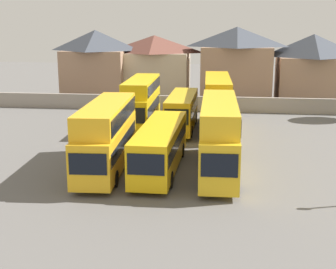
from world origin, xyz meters
TOP-DOWN VIEW (x-y plane):
  - ground at (0.00, 18.00)m, footprint 140.00×140.00m
  - depot_boundary_wall at (0.00, 23.42)m, footprint 56.00×0.50m
  - bus_1 at (-3.97, -0.23)m, footprint 3.24×11.48m
  - bus_2 at (-0.18, 0.10)m, footprint 2.71×11.50m
  - bus_3 at (3.92, 0.38)m, footprint 2.80×12.02m
  - bus_4 at (-4.03, 13.74)m, footprint 2.92×10.71m
  - bus_5 at (0.07, 13.27)m, footprint 2.54×10.26m
  - bus_6 at (3.47, 13.50)m, footprint 2.94×12.05m
  - house_terrace_left at (-13.36, 30.77)m, footprint 8.75×7.09m
  - house_terrace_centre at (-5.55, 31.96)m, footprint 9.74×6.34m
  - house_terrace_right at (5.46, 31.14)m, footprint 9.47×7.28m
  - house_terrace_far_right at (15.31, 31.87)m, footprint 9.28×7.14m

SIDE VIEW (x-z plane):
  - ground at x=0.00m, z-range 0.00..0.00m
  - depot_boundary_wall at x=0.00m, z-range 0.00..1.80m
  - bus_2 at x=-0.18m, z-range 0.24..3.51m
  - bus_5 at x=0.07m, z-range 0.24..3.73m
  - bus_1 at x=-3.97m, z-range 0.31..5.11m
  - bus_4 at x=-4.03m, z-range 0.31..5.22m
  - bus_3 at x=3.92m, z-range 0.32..5.35m
  - bus_6 at x=3.47m, z-range 0.32..5.51m
  - house_terrace_centre at x=-5.55m, z-range 0.08..8.71m
  - house_terrace_far_right at x=15.31m, z-range 0.10..8.95m
  - house_terrace_left at x=-13.36m, z-range 0.10..9.42m
  - house_terrace_right at x=5.46m, z-range 0.09..9.85m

